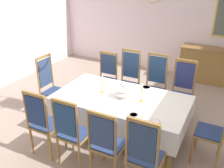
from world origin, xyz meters
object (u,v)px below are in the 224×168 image
object	(u,v)px
bowl_far_right	(146,88)
sideboard	(208,65)
bowl_far_left	(155,122)
spoon_primary	(121,84)
candlestick_west	(102,86)
bowl_near_left	(126,85)
spoon_secondary	(141,117)
dining_table	(121,101)
bowl_near_right	(134,115)
chair_south_b	(72,131)
chair_south_c	(107,143)
chair_head_east	(215,128)
soup_tureen	(123,92)
chair_north_b	(128,79)
chair_north_c	(154,84)
chair_head_west	(51,86)
chair_south_a	(43,122)
chair_north_d	(181,91)
chair_north_a	(106,77)
chair_south_d	(145,154)
candlestick_east	(142,95)

from	to	relation	value
bowl_far_right	sideboard	size ratio (longest dim) A/B	0.12
bowl_far_left	spoon_primary	distance (m)	1.38
candlestick_west	bowl_near_left	size ratio (longest dim) A/B	1.80
bowl_near_left	sideboard	bearing A→B (deg)	67.44
spoon_secondary	dining_table	bearing A→B (deg)	146.07
bowl_near_right	bowl_far_left	world-z (taller)	bowl_near_right
chair_south_b	chair_south_c	xyz separation A→B (m)	(0.57, 0.00, -0.01)
chair_head_east	bowl_near_right	xyz separation A→B (m)	(-1.10, -0.47, 0.17)
spoon_primary	soup_tureen	bearing A→B (deg)	-66.01
chair_north_b	chair_north_c	xyz separation A→B (m)	(0.57, 0.00, 0.00)
chair_north_c	chair_head_west	distance (m)	2.04
chair_head_west	spoon_primary	size ratio (longest dim) A/B	6.90
sideboard	chair_head_west	bearing A→B (deg)	51.18
chair_head_east	chair_north_c	bearing A→B (deg)	51.38
chair_south_a	candlestick_west	distance (m)	1.15
chair_head_east	spoon_secondary	world-z (taller)	chair_head_east
chair_north_d	bowl_far_left	bearing A→B (deg)	88.36
bowl_far_right	chair_south_c	bearing A→B (deg)	-90.36
dining_table	bowl_far_right	world-z (taller)	bowl_far_right
chair_south_c	bowl_near_left	world-z (taller)	chair_south_c
chair_north_b	bowl_near_left	size ratio (longest dim) A/B	6.90
chair_head_west	bowl_near_left	world-z (taller)	chair_head_west
chair_north_a	chair_head_east	bearing A→B (deg)	157.02
chair_north_a	chair_south_b	distance (m)	2.07
dining_table	candlestick_west	size ratio (longest dim) A/B	6.88
chair_north_a	chair_north_d	xyz separation A→B (m)	(1.64, 0.01, 0.03)
bowl_near_right	bowl_far_left	size ratio (longest dim) A/B	0.99
soup_tureen	chair_head_east	bearing A→B (deg)	0.00
chair_south_c	chair_south_d	bearing A→B (deg)	-0.38
candlestick_west	bowl_near_left	bearing A→B (deg)	60.28
chair_head_west	sideboard	world-z (taller)	chair_head_west
chair_south_d	candlestick_east	xyz separation A→B (m)	(-0.43, 1.00, 0.28)
chair_north_c	spoon_primary	xyz separation A→B (m)	(-0.49, -0.54, 0.13)
dining_table	chair_north_a	xyz separation A→B (m)	(-0.84, 1.00, -0.10)
chair_south_b	bowl_near_right	xyz separation A→B (m)	(0.73, 0.53, 0.18)
chair_south_b	soup_tureen	distance (m)	1.09
chair_north_c	bowl_near_left	bearing A→B (deg)	57.24
chair_north_c	sideboard	bearing A→B (deg)	-109.55
chair_north_b	chair_south_c	world-z (taller)	chair_north_b
chair_head_west	candlestick_east	distance (m)	1.90
dining_table	chair_head_east	xyz separation A→B (m)	(1.51, 0.00, -0.07)
dining_table	bowl_near_left	xyz separation A→B (m)	(-0.11, 0.44, 0.10)
dining_table	sideboard	size ratio (longest dim) A/B	1.54
soup_tureen	bowl_far_right	bearing A→B (deg)	63.99
chair_north_d	bowl_near_left	size ratio (longest dim) A/B	6.69
chair_south_c	spoon_primary	world-z (taller)	chair_south_c
soup_tureen	bowl_far_right	xyz separation A→B (m)	(0.24, 0.49, -0.08)
chair_south_a	candlestick_east	xyz separation A→B (m)	(1.20, 1.00, 0.29)
sideboard	chair_north_b	bearing A→B (deg)	58.15
dining_table	chair_south_c	distance (m)	1.04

